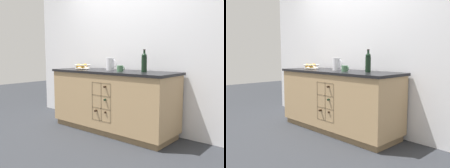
# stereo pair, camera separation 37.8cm
# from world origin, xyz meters

# --- Properties ---
(ground_plane) EXTENTS (14.00, 14.00, 0.00)m
(ground_plane) POSITION_xyz_m (0.00, 0.00, 0.00)
(ground_plane) COLOR #2D3035
(back_wall) EXTENTS (4.40, 0.06, 2.55)m
(back_wall) POSITION_xyz_m (0.00, 0.39, 1.27)
(back_wall) COLOR white
(back_wall) RESTS_ON ground_plane
(kitchen_island) EXTENTS (2.04, 0.70, 0.93)m
(kitchen_island) POSITION_xyz_m (0.00, -0.00, 0.47)
(kitchen_island) COLOR olive
(kitchen_island) RESTS_ON ground_plane
(fruit_bowl) EXTENTS (0.27, 0.27, 0.09)m
(fruit_bowl) POSITION_xyz_m (-0.64, -0.01, 0.98)
(fruit_bowl) COLOR silver
(fruit_bowl) RESTS_ON kitchen_island
(white_pitcher) EXTENTS (0.19, 0.12, 0.19)m
(white_pitcher) POSITION_xyz_m (-0.05, 0.02, 1.03)
(white_pitcher) COLOR white
(white_pitcher) RESTS_ON kitchen_island
(ceramic_mug) EXTENTS (0.13, 0.09, 0.09)m
(ceramic_mug) POSITION_xyz_m (0.21, -0.07, 0.97)
(ceramic_mug) COLOR #4C7A56
(ceramic_mug) RESTS_ON kitchen_island
(standing_wine_bottle) EXTENTS (0.08, 0.08, 0.31)m
(standing_wine_bottle) POSITION_xyz_m (0.54, 0.05, 1.07)
(standing_wine_bottle) COLOR black
(standing_wine_bottle) RESTS_ON kitchen_island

